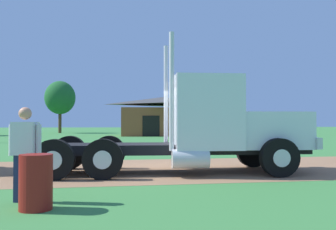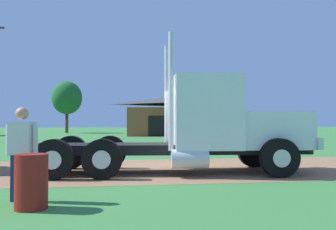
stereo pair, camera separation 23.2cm
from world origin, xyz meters
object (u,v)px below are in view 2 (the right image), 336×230
Objects in this scene: steel_barrel at (31,182)px; shed_building at (168,117)px; truck_foreground_white at (207,128)px; visitor_by_barrel at (22,150)px.

shed_building is at bearing 78.25° from steel_barrel.
truck_foreground_white is at bearing -95.82° from shed_building.
visitor_by_barrel is at bearing -102.50° from shed_building.
shed_building is (7.60, 34.25, 1.14)m from visitor_by_barrel.
shed_building is (7.27, 34.93, 1.64)m from steel_barrel.
shed_building is at bearing 77.50° from visitor_by_barrel.
shed_building is at bearing 84.18° from truck_foreground_white.
steel_barrel is (-4.12, -4.10, -0.85)m from truck_foreground_white.
truck_foreground_white reaches higher than steel_barrel.
truck_foreground_white reaches higher than visitor_by_barrel.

